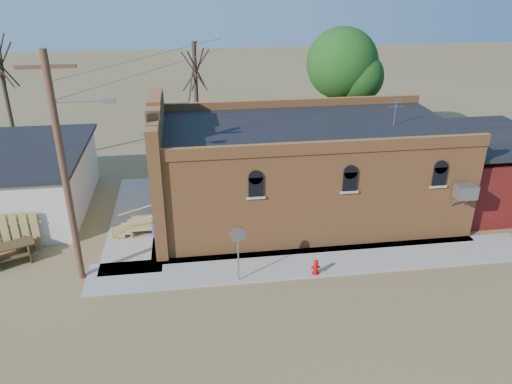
{
  "coord_description": "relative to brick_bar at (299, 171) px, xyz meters",
  "views": [
    {
      "loc": [
        -3.62,
        -16.5,
        11.56
      ],
      "look_at": [
        -0.81,
        3.2,
        2.4
      ],
      "focal_mm": 35.0,
      "sensor_mm": 36.0,
      "label": 1
    }
  ],
  "objects": [
    {
      "name": "brick_bar",
      "position": [
        0.0,
        0.0,
        0.0
      ],
      "size": [
        16.4,
        7.97,
        6.3
      ],
      "color": "#C1713B",
      "rests_on": "ground"
    },
    {
      "name": "trash_barrel",
      "position": [
        -6.94,
        -1.45,
        -1.9
      ],
      "size": [
        0.51,
        0.51,
        0.72
      ],
      "primitive_type": "cylinder",
      "rotation": [
        0.0,
        0.0,
        -0.11
      ],
      "color": "navy",
      "rests_on": "sidewalk_west"
    },
    {
      "name": "tree_leafy",
      "position": [
        4.36,
        8.01,
        3.59
      ],
      "size": [
        4.4,
        4.4,
        8.15
      ],
      "color": "#423326",
      "rests_on": "ground"
    },
    {
      "name": "sidewalk_west",
      "position": [
        -7.94,
        0.51,
        -2.3
      ],
      "size": [
        2.6,
        10.0,
        0.08
      ],
      "primitive_type": "cube",
      "color": "#9E9991",
      "rests_on": "ground"
    },
    {
      "name": "tree_bare_near",
      "position": [
        -4.64,
        7.51,
        3.62
      ],
      "size": [
        2.8,
        2.8,
        7.65
      ],
      "color": "#423326",
      "rests_on": "ground"
    },
    {
      "name": "stop_sign",
      "position": [
        -3.61,
        -5.49,
        -0.42
      ],
      "size": [
        0.64,
        0.23,
        2.4
      ],
      "rotation": [
        0.0,
        0.0,
        -0.15
      ],
      "color": "gray",
      "rests_on": "sidewalk_south"
    },
    {
      "name": "picnic_table",
      "position": [
        -12.95,
        -2.56,
        -1.85
      ],
      "size": [
        2.18,
        1.94,
        0.75
      ],
      "rotation": [
        0.0,
        0.0,
        0.4
      ],
      "color": "#4B381E",
      "rests_on": "ground"
    },
    {
      "name": "fire_hydrant",
      "position": [
        -0.48,
        -5.5,
        -1.94
      ],
      "size": [
        0.37,
        0.36,
        0.65
      ],
      "rotation": [
        0.0,
        0.0,
        0.24
      ],
      "color": "red",
      "rests_on": "sidewalk_south"
    },
    {
      "name": "red_shed",
      "position": [
        9.86,
        0.01,
        -0.07
      ],
      "size": [
        5.4,
        6.4,
        4.3
      ],
      "color": "#530E12",
      "rests_on": "ground"
    },
    {
      "name": "sidewalk_south",
      "position": [
        -0.14,
        -4.59,
        -2.3
      ],
      "size": [
        19.0,
        2.2,
        0.08
      ],
      "primitive_type": "cube",
      "color": "#9E9991",
      "rests_on": "ground"
    },
    {
      "name": "utility_pole",
      "position": [
        -9.79,
        -4.29,
        2.43
      ],
      "size": [
        3.12,
        0.26,
        9.0
      ],
      "color": "#482B1C",
      "rests_on": "ground"
    },
    {
      "name": "ground",
      "position": [
        -1.64,
        -5.49,
        -2.34
      ],
      "size": [
        120.0,
        120.0,
        0.0
      ],
      "primitive_type": "plane",
      "color": "olive",
      "rests_on": "ground"
    }
  ]
}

